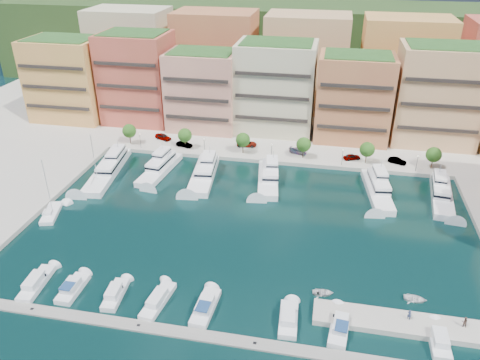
% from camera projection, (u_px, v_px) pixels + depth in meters
% --- Properties ---
extents(ground, '(400.00, 400.00, 0.00)m').
position_uv_depth(ground, '(250.00, 228.00, 95.36)').
color(ground, black).
rests_on(ground, ground).
extents(north_quay, '(220.00, 64.00, 2.00)m').
position_uv_depth(north_quay, '(284.00, 121.00, 149.04)').
color(north_quay, '#9E998E').
rests_on(north_quay, ground).
extents(hillside, '(240.00, 40.00, 58.00)m').
position_uv_depth(hillside, '(298.00, 80.00, 190.60)').
color(hillside, '#1B3616').
rests_on(hillside, ground).
extents(south_pontoon, '(72.00, 2.20, 0.35)m').
position_uv_depth(south_pontoon, '(195.00, 335.00, 69.90)').
color(south_pontoon, gray).
rests_on(south_pontoon, ground).
extents(finger_pier, '(32.00, 5.00, 2.00)m').
position_uv_depth(finger_pier, '(419.00, 328.00, 71.16)').
color(finger_pier, '#9E998E').
rests_on(finger_pier, ground).
extents(apartment_0, '(22.00, 16.50, 24.80)m').
position_uv_depth(apartment_0, '(68.00, 79.00, 143.71)').
color(apartment_0, '#E19652').
rests_on(apartment_0, north_quay).
extents(apartment_1, '(20.00, 16.50, 26.80)m').
position_uv_depth(apartment_1, '(138.00, 78.00, 141.20)').
color(apartment_1, '#C44D41').
rests_on(apartment_1, north_quay).
extents(apartment_2, '(20.00, 15.50, 22.80)m').
position_uv_depth(apartment_2, '(203.00, 90.00, 136.80)').
color(apartment_2, tan).
rests_on(apartment_2, north_quay).
extents(apartment_3, '(22.00, 16.50, 25.80)m').
position_uv_depth(apartment_3, '(276.00, 87.00, 134.22)').
color(apartment_3, beige).
rests_on(apartment_3, north_quay).
extents(apartment_4, '(20.00, 15.50, 23.80)m').
position_uv_depth(apartment_4, '(354.00, 98.00, 129.19)').
color(apartment_4, '#BA7845').
rests_on(apartment_4, north_quay).
extents(apartment_5, '(22.00, 16.50, 26.80)m').
position_uv_depth(apartment_5, '(437.00, 95.00, 126.44)').
color(apartment_5, tan).
rests_on(apartment_5, north_quay).
extents(backblock_0, '(26.00, 18.00, 30.00)m').
position_uv_depth(backblock_0, '(132.00, 54.00, 161.35)').
color(backblock_0, beige).
rests_on(backblock_0, north_quay).
extents(backblock_1, '(26.00, 18.00, 30.00)m').
position_uv_depth(backblock_1, '(216.00, 58.00, 156.20)').
color(backblock_1, '#BA7845').
rests_on(backblock_1, north_quay).
extents(backblock_2, '(26.00, 18.00, 30.00)m').
position_uv_depth(backblock_2, '(306.00, 62.00, 151.05)').
color(backblock_2, tan).
rests_on(backblock_2, north_quay).
extents(backblock_3, '(26.00, 18.00, 30.00)m').
position_uv_depth(backblock_3, '(403.00, 67.00, 145.90)').
color(backblock_3, '#E19652').
rests_on(backblock_3, north_quay).
extents(tree_0, '(3.80, 3.80, 5.65)m').
position_uv_depth(tree_0, '(129.00, 131.00, 129.00)').
color(tree_0, '#473323').
rests_on(tree_0, north_quay).
extents(tree_1, '(3.80, 3.80, 5.65)m').
position_uv_depth(tree_1, '(185.00, 135.00, 126.25)').
color(tree_1, '#473323').
rests_on(tree_1, north_quay).
extents(tree_2, '(3.80, 3.80, 5.65)m').
position_uv_depth(tree_2, '(243.00, 140.00, 123.50)').
color(tree_2, '#473323').
rests_on(tree_2, north_quay).
extents(tree_3, '(3.80, 3.80, 5.65)m').
position_uv_depth(tree_3, '(304.00, 145.00, 120.76)').
color(tree_3, '#473323').
rests_on(tree_3, north_quay).
extents(tree_4, '(3.80, 3.80, 5.65)m').
position_uv_depth(tree_4, '(367.00, 150.00, 118.01)').
color(tree_4, '#473323').
rests_on(tree_4, north_quay).
extents(tree_5, '(3.80, 3.80, 5.65)m').
position_uv_depth(tree_5, '(434.00, 155.00, 115.27)').
color(tree_5, '#473323').
rests_on(tree_5, north_quay).
extents(lamppost_0, '(0.30, 0.30, 4.20)m').
position_uv_depth(lamppost_0, '(140.00, 138.00, 126.75)').
color(lamppost_0, black).
rests_on(lamppost_0, north_quay).
extents(lamppost_1, '(0.30, 0.30, 4.20)m').
position_uv_depth(lamppost_1, '(204.00, 143.00, 123.66)').
color(lamppost_1, black).
rests_on(lamppost_1, north_quay).
extents(lamppost_2, '(0.30, 0.30, 4.20)m').
position_uv_depth(lamppost_2, '(272.00, 149.00, 120.57)').
color(lamppost_2, black).
rests_on(lamppost_2, north_quay).
extents(lamppost_3, '(0.30, 0.30, 4.20)m').
position_uv_depth(lamppost_3, '(343.00, 155.00, 117.48)').
color(lamppost_3, black).
rests_on(lamppost_3, north_quay).
extents(lamppost_4, '(0.30, 0.30, 4.20)m').
position_uv_depth(lamppost_4, '(417.00, 161.00, 114.39)').
color(lamppost_4, black).
rests_on(lamppost_4, north_quay).
extents(yacht_0, '(7.87, 24.99, 7.30)m').
position_uv_depth(yacht_0, '(109.00, 168.00, 116.86)').
color(yacht_0, white).
rests_on(yacht_0, ground).
extents(yacht_1, '(6.49, 18.63, 7.30)m').
position_uv_depth(yacht_1, '(160.00, 167.00, 117.25)').
color(yacht_1, white).
rests_on(yacht_1, ground).
extents(yacht_2, '(7.14, 20.19, 7.30)m').
position_uv_depth(yacht_2, '(204.00, 172.00, 114.64)').
color(yacht_2, white).
rests_on(yacht_2, ground).
extents(yacht_3, '(7.01, 18.55, 7.30)m').
position_uv_depth(yacht_3, '(268.00, 177.00, 112.59)').
color(yacht_3, white).
rests_on(yacht_3, ground).
extents(yacht_5, '(6.78, 19.88, 7.30)m').
position_uv_depth(yacht_5, '(377.00, 188.00, 107.68)').
color(yacht_5, white).
rests_on(yacht_5, ground).
extents(yacht_6, '(6.34, 19.40, 7.30)m').
position_uv_depth(yacht_6, '(442.00, 193.00, 105.44)').
color(yacht_6, white).
rests_on(yacht_6, ground).
extents(cruiser_0, '(3.37, 9.30, 2.55)m').
position_uv_depth(cruiser_0, '(36.00, 283.00, 79.40)').
color(cruiser_0, silver).
rests_on(cruiser_0, ground).
extents(cruiser_1, '(2.79, 7.32, 2.66)m').
position_uv_depth(cruiser_1, '(72.00, 289.00, 78.24)').
color(cruiser_1, silver).
rests_on(cruiser_1, ground).
extents(cruiser_2, '(3.03, 7.52, 2.55)m').
position_uv_depth(cruiser_2, '(115.00, 295.00, 76.95)').
color(cruiser_2, silver).
rests_on(cruiser_2, ground).
extents(cruiser_3, '(3.57, 9.12, 2.55)m').
position_uv_depth(cruiser_3, '(158.00, 301.00, 75.66)').
color(cruiser_3, silver).
rests_on(cruiser_3, ground).
extents(cruiser_4, '(3.26, 8.58, 2.66)m').
position_uv_depth(cruiser_4, '(205.00, 308.00, 74.28)').
color(cruiser_4, silver).
rests_on(cruiser_4, ground).
extents(cruiser_6, '(3.13, 7.70, 2.55)m').
position_uv_depth(cruiser_6, '(288.00, 319.00, 72.04)').
color(cruiser_6, silver).
rests_on(cruiser_6, ground).
extents(cruiser_7, '(3.55, 8.56, 2.66)m').
position_uv_depth(cruiser_7, '(340.00, 327.00, 70.67)').
color(cruiser_7, silver).
rests_on(cruiser_7, ground).
extents(cruiser_9, '(2.65, 7.20, 2.55)m').
position_uv_depth(cruiser_9, '(439.00, 341.00, 68.26)').
color(cruiser_9, silver).
rests_on(cruiser_9, ground).
extents(sailboat_2, '(4.47, 8.42, 13.20)m').
position_uv_depth(sailboat_2, '(97.00, 184.00, 111.19)').
color(sailboat_2, white).
rests_on(sailboat_2, ground).
extents(sailboat_1, '(5.09, 9.01, 13.20)m').
position_uv_depth(sailboat_1, '(51.00, 214.00, 99.49)').
color(sailboat_1, white).
rests_on(sailboat_1, ground).
extents(tender_0, '(3.83, 2.96, 0.73)m').
position_uv_depth(tender_0, '(323.00, 293.00, 77.65)').
color(tender_0, silver).
rests_on(tender_0, ground).
extents(tender_2, '(3.89, 2.92, 0.76)m').
position_uv_depth(tender_2, '(415.00, 299.00, 76.32)').
color(tender_2, silver).
rests_on(tender_2, ground).
extents(car_0, '(5.41, 3.84, 1.71)m').
position_uv_depth(car_0, '(163.00, 137.00, 132.83)').
color(car_0, gray).
rests_on(car_0, north_quay).
extents(car_1, '(4.78, 2.59, 1.49)m').
position_uv_depth(car_1, '(184.00, 144.00, 128.37)').
color(car_1, gray).
rests_on(car_1, north_quay).
extents(car_2, '(5.76, 3.18, 1.53)m').
position_uv_depth(car_2, '(247.00, 144.00, 128.70)').
color(car_2, gray).
rests_on(car_2, north_quay).
extents(car_3, '(5.18, 3.39, 1.39)m').
position_uv_depth(car_3, '(298.00, 151.00, 124.51)').
color(car_3, gray).
rests_on(car_3, north_quay).
extents(car_4, '(4.73, 3.42, 1.50)m').
position_uv_depth(car_4, '(352.00, 157.00, 121.24)').
color(car_4, gray).
rests_on(car_4, north_quay).
extents(car_5, '(4.74, 3.13, 1.48)m').
position_uv_depth(car_5, '(397.00, 161.00, 119.15)').
color(car_5, gray).
rests_on(car_5, north_quay).
extents(person_0, '(0.80, 0.76, 1.83)m').
position_uv_depth(person_0, '(409.00, 315.00, 71.05)').
color(person_0, navy).
rests_on(person_0, finger_pier).
extents(person_1, '(0.93, 0.74, 1.81)m').
position_uv_depth(person_1, '(465.00, 322.00, 69.77)').
color(person_1, brown).
rests_on(person_1, finger_pier).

